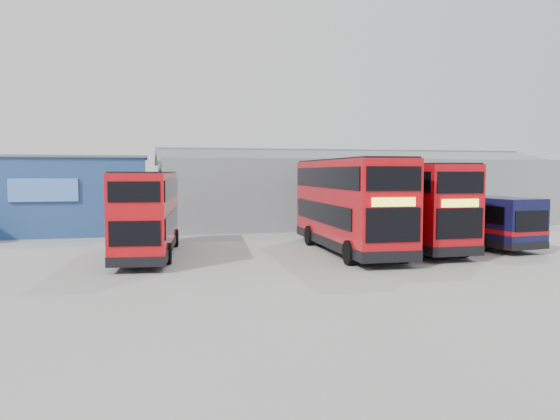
# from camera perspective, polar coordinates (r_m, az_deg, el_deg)

# --- Properties ---
(ground_plane) EXTENTS (120.00, 120.00, 0.00)m
(ground_plane) POSITION_cam_1_polar(r_m,az_deg,el_deg) (23.27, 6.55, -6.15)
(ground_plane) COLOR gray
(ground_plane) RESTS_ON ground
(office_block) EXTENTS (12.30, 8.32, 5.12)m
(office_block) POSITION_cam_1_polar(r_m,az_deg,el_deg) (39.93, -22.49, 1.53)
(office_block) COLOR navy
(office_block) RESTS_ON ground
(maintenance_shed) EXTENTS (30.50, 12.00, 5.89)m
(maintenance_shed) POSITION_cam_1_polar(r_m,az_deg,el_deg) (44.47, 7.25, 2.06)
(maintenance_shed) COLOR gray
(maintenance_shed) RESTS_ON ground
(double_decker_left) EXTENTS (3.38, 9.89, 4.10)m
(double_decker_left) POSITION_cam_1_polar(r_m,az_deg,el_deg) (27.09, -13.64, -0.45)
(double_decker_left) COLOR red
(double_decker_left) RESTS_ON ground
(double_decker_centre) EXTENTS (3.13, 11.30, 4.74)m
(double_decker_centre) POSITION_cam_1_polar(r_m,az_deg,el_deg) (28.02, 7.16, 0.43)
(double_decker_centre) COLOR red
(double_decker_centre) RESTS_ON ground
(double_decker_right) EXTENTS (2.83, 10.69, 4.50)m
(double_decker_right) POSITION_cam_1_polar(r_m,az_deg,el_deg) (30.00, 13.00, 0.36)
(double_decker_right) COLOR red
(double_decker_right) RESTS_ON ground
(single_decker_blue) EXTENTS (3.48, 10.39, 2.77)m
(single_decker_blue) POSITION_cam_1_polar(r_m,az_deg,el_deg) (32.83, 18.49, -0.95)
(single_decker_blue) COLOR #0C1338
(single_decker_blue) RESTS_ON ground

